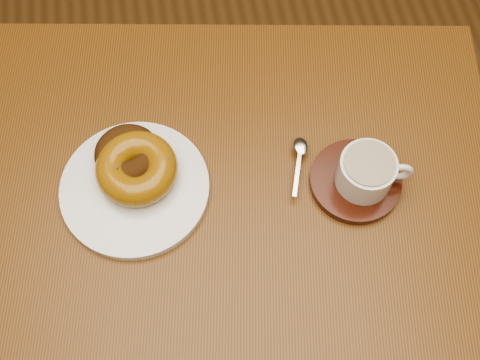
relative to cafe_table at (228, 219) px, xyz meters
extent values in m
cube|color=brown|center=(0.00, 0.00, 0.11)|extent=(0.91, 0.74, 0.03)
cylinder|color=#4F3816|center=(-0.32, 0.32, -0.28)|extent=(0.04, 0.04, 0.74)
cylinder|color=#4F3816|center=(0.41, 0.20, -0.28)|extent=(0.04, 0.04, 0.74)
cylinder|color=white|center=(-0.13, 0.02, 0.13)|extent=(0.26, 0.26, 0.01)
torus|color=#381F0B|center=(-0.14, 0.06, 0.15)|extent=(0.11, 0.11, 0.04)
torus|color=#8B5B0F|center=(-0.12, 0.04, 0.16)|extent=(0.12, 0.12, 0.04)
cube|color=#55351C|center=(-0.09, 0.04, 0.18)|extent=(0.01, 0.01, 0.00)
cube|color=#55351C|center=(-0.09, 0.05, 0.18)|extent=(0.01, 0.01, 0.00)
cube|color=#55351C|center=(-0.10, 0.06, 0.18)|extent=(0.01, 0.01, 0.00)
cube|color=#55351C|center=(-0.12, 0.07, 0.18)|extent=(0.01, 0.01, 0.00)
cube|color=#55351C|center=(-0.13, 0.07, 0.18)|extent=(0.01, 0.01, 0.00)
cube|color=#55351C|center=(-0.15, 0.06, 0.18)|extent=(0.01, 0.01, 0.00)
cube|color=#55351C|center=(-0.16, 0.05, 0.18)|extent=(0.01, 0.01, 0.00)
cube|color=#55351C|center=(-0.16, 0.04, 0.18)|extent=(0.01, 0.01, 0.00)
cube|color=#55351C|center=(-0.16, 0.02, 0.18)|extent=(0.01, 0.01, 0.00)
cube|color=#55351C|center=(-0.15, 0.01, 0.18)|extent=(0.01, 0.01, 0.00)
cube|color=#55351C|center=(-0.13, 0.00, 0.18)|extent=(0.01, 0.01, 0.00)
cube|color=#55351C|center=(-0.12, 0.00, 0.18)|extent=(0.01, 0.01, 0.00)
cube|color=#55351C|center=(-0.10, 0.01, 0.18)|extent=(0.01, 0.01, 0.00)
cube|color=#55351C|center=(-0.09, 0.02, 0.18)|extent=(0.01, 0.01, 0.00)
cylinder|color=#331007|center=(0.19, -0.02, 0.13)|extent=(0.15, 0.15, 0.01)
cylinder|color=white|center=(0.20, -0.03, 0.16)|extent=(0.08, 0.08, 0.05)
cylinder|color=#503A1B|center=(0.20, -0.03, 0.19)|extent=(0.07, 0.07, 0.00)
torus|color=white|center=(0.24, -0.04, 0.17)|extent=(0.04, 0.02, 0.04)
ellipsoid|color=silver|center=(0.12, 0.04, 0.14)|extent=(0.02, 0.03, 0.01)
cube|color=silver|center=(0.11, 0.00, 0.14)|extent=(0.03, 0.08, 0.00)
camera|label=1|loc=(-0.04, -0.37, 0.93)|focal=45.00mm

